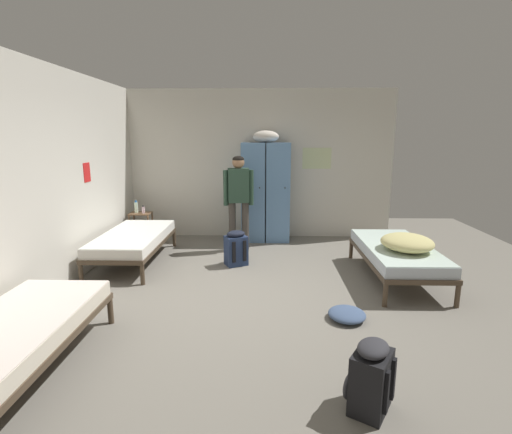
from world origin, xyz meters
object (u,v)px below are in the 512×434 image
at_px(locker_bank, 266,190).
at_px(clothes_pile_denim, 347,314).
at_px(bedding_heap, 407,242).
at_px(person_traveler, 239,194).
at_px(shelf_unit, 141,225).
at_px(water_bottle, 136,207).
at_px(backpack_navy, 236,249).
at_px(backpack_black, 370,378).
at_px(bed_right, 397,253).
at_px(lotion_bottle, 143,210).
at_px(bed_left_rear, 133,239).
at_px(bed_left_front, 14,333).

bearing_deg(locker_bank, clothes_pile_denim, -74.65).
height_order(bedding_heap, person_traveler, person_traveler).
distance_m(shelf_unit, water_bottle, 0.34).
distance_m(water_bottle, backpack_navy, 2.35).
bearing_deg(backpack_black, bedding_heap, 65.44).
bearing_deg(water_bottle, clothes_pile_denim, -42.58).
bearing_deg(bedding_heap, water_bottle, 154.65).
distance_m(person_traveler, clothes_pile_denim, 3.08).
height_order(person_traveler, backpack_navy, person_traveler).
bearing_deg(bed_right, lotion_bottle, 157.11).
bearing_deg(bed_left_rear, bed_left_front, -90.00).
xyz_separation_m(locker_bank, lotion_bottle, (-2.26, -0.30, -0.33)).
relative_size(bed_left_front, bed_right, 1.00).
distance_m(bedding_heap, person_traveler, 2.85).
height_order(locker_bank, lotion_bottle, locker_bank).
distance_m(person_traveler, water_bottle, 2.02).
xyz_separation_m(bed_left_front, backpack_navy, (1.62, 2.86, -0.12)).
relative_size(backpack_navy, clothes_pile_denim, 1.28).
distance_m(bed_right, backpack_black, 2.88).
height_order(lotion_bottle, backpack_navy, lotion_bottle).
relative_size(bedding_heap, clothes_pile_denim, 1.68).
relative_size(shelf_unit, water_bottle, 2.49).
bearing_deg(backpack_navy, lotion_bottle, 146.60).
xyz_separation_m(bedding_heap, clothes_pile_denim, (-0.97, -1.01, -0.54)).
bearing_deg(person_traveler, clothes_pile_denim, -62.30).
xyz_separation_m(bed_left_front, water_bottle, (-0.33, 4.11, 0.29)).
relative_size(person_traveler, backpack_black, 2.99).
bearing_deg(shelf_unit, backpack_black, -55.17).
distance_m(lotion_bottle, backpack_black, 5.35).
bearing_deg(backpack_black, lotion_bottle, 124.46).
bearing_deg(backpack_navy, person_traveler, 90.34).
relative_size(bed_left_rear, clothes_pile_denim, 4.44).
relative_size(shelf_unit, backpack_navy, 1.04).
relative_size(shelf_unit, backpack_black, 1.04).
distance_m(water_bottle, backpack_black, 5.49).
distance_m(bed_left_rear, clothes_pile_denim, 3.52).
bearing_deg(clothes_pile_denim, bed_right, 53.32).
distance_m(bed_left_front, lotion_bottle, 4.06).
height_order(bed_right, backpack_black, backpack_black).
distance_m(bed_right, water_bottle, 4.61).
height_order(locker_bank, bedding_heap, locker_bank).
bearing_deg(bedding_heap, shelf_unit, 154.45).
bearing_deg(clothes_pile_denim, bed_left_rear, 148.03).
relative_size(locker_bank, bed_left_front, 1.09).
bearing_deg(locker_bank, person_traveler, -124.36).
distance_m(shelf_unit, bed_right, 4.52).
height_order(bedding_heap, water_bottle, water_bottle).
relative_size(shelf_unit, bed_left_front, 0.30).
distance_m(bed_left_front, bed_right, 4.55).
distance_m(bed_right, bedding_heap, 0.33).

